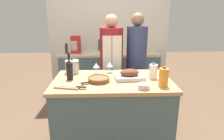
{
  "coord_description": "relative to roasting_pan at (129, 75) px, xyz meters",
  "views": [
    {
      "loc": [
        -0.08,
        -2.16,
        1.65
      ],
      "look_at": [
        0.0,
        0.12,
        0.98
      ],
      "focal_mm": 32.0,
      "sensor_mm": 36.0,
      "label": 1
    }
  ],
  "objects": [
    {
      "name": "kitchen_island",
      "position": [
        -0.2,
        -0.01,
        -0.49
      ],
      "size": [
        1.34,
        0.79,
        0.9
      ],
      "color": "#4C666B",
      "rests_on": "ground_plane"
    },
    {
      "name": "back_counter",
      "position": [
        -0.2,
        1.47,
        -0.48
      ],
      "size": [
        1.84,
        0.6,
        0.92
      ],
      "color": "#4C666B",
      "rests_on": "ground_plane"
    },
    {
      "name": "back_wall",
      "position": [
        -0.2,
        1.82,
        0.33
      ],
      "size": [
        2.34,
        0.1,
        2.55
      ],
      "color": "silver",
      "rests_on": "ground_plane"
    },
    {
      "name": "roasting_pan",
      "position": [
        0.0,
        0.0,
        0.0
      ],
      "size": [
        0.35,
        0.26,
        0.12
      ],
      "color": "#BCBCC1",
      "rests_on": "kitchen_island"
    },
    {
      "name": "wicker_basket",
      "position": [
        -0.35,
        -0.07,
        -0.02
      ],
      "size": [
        0.25,
        0.25,
        0.05
      ],
      "color": "brown",
      "rests_on": "kitchen_island"
    },
    {
      "name": "cutting_board",
      "position": [
        -0.66,
        -0.22,
        -0.04
      ],
      "size": [
        0.29,
        0.22,
        0.02
      ],
      "color": "#AD7F51",
      "rests_on": "kitchen_island"
    },
    {
      "name": "stock_pot",
      "position": [
        -0.7,
        0.28,
        0.03
      ],
      "size": [
        0.18,
        0.18,
        0.18
      ],
      "color": "#B7B7BC",
      "rests_on": "kitchen_island"
    },
    {
      "name": "mixing_bowl",
      "position": [
        0.11,
        -0.3,
        -0.02
      ],
      "size": [
        0.13,
        0.13,
        0.06
      ],
      "color": "beige",
      "rests_on": "kitchen_island"
    },
    {
      "name": "juice_jug",
      "position": [
        0.33,
        -0.23,
        0.05
      ],
      "size": [
        0.1,
        0.1,
        0.21
      ],
      "color": "orange",
      "rests_on": "kitchen_island"
    },
    {
      "name": "milk_jug",
      "position": [
        0.28,
        0.03,
        0.04
      ],
      "size": [
        0.09,
        0.09,
        0.18
      ],
      "color": "white",
      "rests_on": "kitchen_island"
    },
    {
      "name": "wine_bottle_green",
      "position": [
        -0.68,
        0.01,
        0.08
      ],
      "size": [
        0.07,
        0.07,
        0.31
      ],
      "color": "black",
      "rests_on": "kitchen_island"
    },
    {
      "name": "wine_glass_left",
      "position": [
        -0.39,
        0.23,
        0.06
      ],
      "size": [
        0.08,
        0.08,
        0.14
      ],
      "color": "silver",
      "rests_on": "kitchen_island"
    },
    {
      "name": "wine_glass_right",
      "position": [
        -0.22,
        0.27,
        0.06
      ],
      "size": [
        0.08,
        0.08,
        0.14
      ],
      "color": "silver",
      "rests_on": "kitchen_island"
    },
    {
      "name": "knife_chef",
      "position": [
        -0.6,
        -0.27,
        -0.02
      ],
      "size": [
        0.29,
        0.09,
        0.01
      ],
      "color": "#B7B7BC",
      "rests_on": "cutting_board"
    },
    {
      "name": "knife_paring",
      "position": [
        -0.56,
        -0.18,
        -0.02
      ],
      "size": [
        0.23,
        0.11,
        0.01
      ],
      "color": "#B7B7BC",
      "rests_on": "cutting_board"
    },
    {
      "name": "stand_mixer",
      "position": [
        -0.8,
        1.4,
        0.11
      ],
      "size": [
        0.18,
        0.14,
        0.31
      ],
      "color": "#B22323",
      "rests_on": "back_counter"
    },
    {
      "name": "condiment_bottle_tall",
      "position": [
        -0.38,
        1.63,
        0.08
      ],
      "size": [
        0.06,
        0.06,
        0.22
      ],
      "color": "#234C28",
      "rests_on": "back_counter"
    },
    {
      "name": "condiment_bottle_short",
      "position": [
        -0.77,
        1.63,
        0.07
      ],
      "size": [
        0.07,
        0.07,
        0.21
      ],
      "color": "#234C28",
      "rests_on": "back_counter"
    },
    {
      "name": "condiment_bottle_extra",
      "position": [
        -0.96,
        1.36,
        0.06
      ],
      "size": [
        0.05,
        0.05,
        0.19
      ],
      "color": "#332D28",
      "rests_on": "back_counter"
    },
    {
      "name": "person_cook_aproned",
      "position": [
        -0.18,
        0.74,
        -0.05
      ],
      "size": [
        0.34,
        0.35,
        1.61
      ],
      "rotation": [
        0.0,
        0.0,
        0.03
      ],
      "color": "beige",
      "rests_on": "ground_plane"
    },
    {
      "name": "person_cook_guest",
      "position": [
        0.2,
        0.78,
        -0.03
      ],
      "size": [
        0.31,
        0.31,
        1.63
      ],
      "rotation": [
        0.0,
        0.0,
        0.29
      ],
      "color": "beige",
      "rests_on": "ground_plane"
    }
  ]
}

